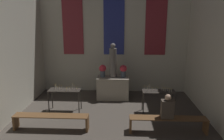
# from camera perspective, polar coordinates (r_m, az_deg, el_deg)

# --- Properties ---
(wall_back) EXTENTS (6.68, 0.16, 5.35)m
(wall_back) POSITION_cam_1_polar(r_m,az_deg,el_deg) (9.74, 0.53, 9.94)
(wall_back) COLOR beige
(wall_back) RESTS_ON ground_plane
(altar) EXTENTS (1.30, 0.72, 0.91)m
(altar) POSITION_cam_1_polar(r_m,az_deg,el_deg) (9.15, 0.24, -4.62)
(altar) COLOR #ADA38E
(altar) RESTS_ON ground_plane
(statue) EXTENTS (0.29, 0.29, 1.40)m
(statue) POSITION_cam_1_polar(r_m,az_deg,el_deg) (8.87, 0.25, 2.21)
(statue) COLOR slate
(statue) RESTS_ON altar
(flower_vase_left) EXTENTS (0.29, 0.29, 0.51)m
(flower_vase_left) POSITION_cam_1_polar(r_m,az_deg,el_deg) (8.98, -2.45, 0.02)
(flower_vase_left) COLOR #4C5666
(flower_vase_left) RESTS_ON altar
(flower_vase_right) EXTENTS (0.29, 0.29, 0.51)m
(flower_vase_right) POSITION_cam_1_polar(r_m,az_deg,el_deg) (8.94, 2.96, -0.04)
(flower_vase_right) COLOR #4C5666
(flower_vase_right) RESTS_ON altar
(candle_rack_left) EXTENTS (1.14, 0.47, 1.01)m
(candle_rack_left) POSITION_cam_1_polar(r_m,az_deg,el_deg) (8.01, -12.24, -5.79)
(candle_rack_left) COLOR #332D28
(candle_rack_left) RESTS_ON ground_plane
(candle_rack_right) EXTENTS (1.14, 0.47, 1.01)m
(candle_rack_right) POSITION_cam_1_polar(r_m,az_deg,el_deg) (7.86, 12.07, -6.18)
(candle_rack_right) COLOR #332D28
(candle_rack_right) RESTS_ON ground_plane
(pew_back_left) EXTENTS (2.25, 0.36, 0.46)m
(pew_back_left) POSITION_cam_1_polar(r_m,az_deg,el_deg) (6.95, -15.63, -12.18)
(pew_back_left) COLOR brown
(pew_back_left) RESTS_ON ground_plane
(pew_back_right) EXTENTS (2.25, 0.36, 0.46)m
(pew_back_right) POSITION_cam_1_polar(r_m,az_deg,el_deg) (6.76, 14.42, -12.87)
(pew_back_right) COLOR brown
(pew_back_right) RESTS_ON ground_plane
(person_seated) EXTENTS (0.36, 0.24, 0.72)m
(person_seated) POSITION_cam_1_polar(r_m,az_deg,el_deg) (6.58, 14.28, -9.54)
(person_seated) COLOR #4C4238
(person_seated) RESTS_ON pew_back_right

